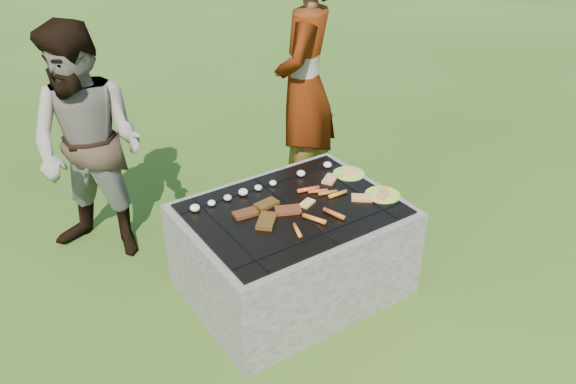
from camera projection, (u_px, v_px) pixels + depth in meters
name	position (u px, v px, depth m)	size (l,w,h in m)	color
lawn	(292.00, 286.00, 3.71)	(60.00, 60.00, 0.00)	#214210
fire_pit	(292.00, 252.00, 3.57)	(1.30, 1.00, 0.62)	gray
mushrooms	(257.00, 188.00, 3.58)	(1.06, 0.06, 0.04)	white
pork_slabs	(268.00, 213.00, 3.33)	(0.39, 0.30, 0.02)	brown
sausages	(320.00, 205.00, 3.41)	(0.54, 0.44, 0.03)	orange
bread_on_grate	(338.00, 191.00, 3.56)	(0.45, 0.44, 0.02)	#ECD078
plate_far	(349.00, 174.00, 3.78)	(0.28, 0.28, 0.03)	#D1FF3C
plate_near	(383.00, 195.00, 3.54)	(0.30, 0.30, 0.03)	#FCFE3C
cook	(305.00, 87.00, 4.22)	(0.70, 0.46, 1.93)	gray
bystander	(89.00, 148.00, 3.66)	(0.79, 0.62, 1.63)	#AB998E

